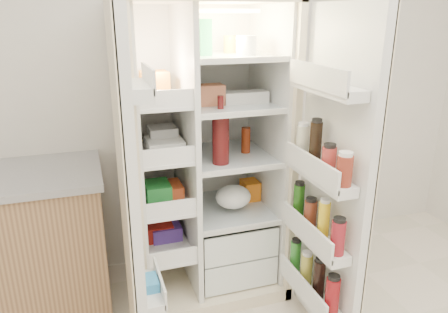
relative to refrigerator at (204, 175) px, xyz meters
name	(u,v)px	position (x,y,z in m)	size (l,w,h in m)	color
wall_back	(214,70)	(0.18, 0.35, 0.61)	(4.00, 0.02, 2.70)	silver
refrigerator	(204,175)	(0.00, 0.00, 0.00)	(0.92, 0.70, 1.80)	beige
freezer_door	(130,203)	(-0.52, -0.60, 0.15)	(0.15, 0.40, 1.72)	silver
fridge_door	(330,189)	(0.47, -0.69, 0.12)	(0.17, 0.58, 1.72)	silver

